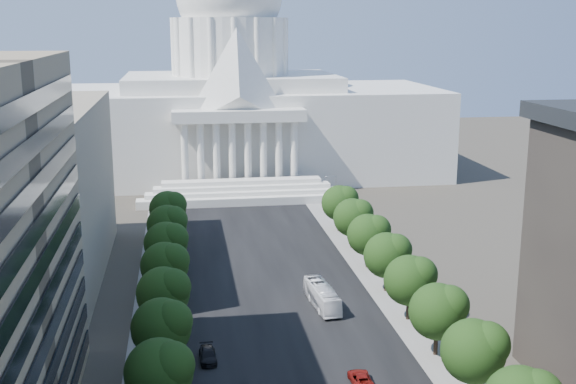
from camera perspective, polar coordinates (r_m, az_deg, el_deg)
name	(u,v)px	position (r m, az deg, el deg)	size (l,w,h in m)	color
road_asphalt	(273,284)	(123.97, -1.16, -7.26)	(30.00, 260.00, 0.01)	black
sidewalk_left	(161,290)	(123.17, -10.04, -7.61)	(8.00, 260.00, 0.02)	gray
sidewalk_right	(381,278)	(127.62, 7.39, -6.76)	(8.00, 260.00, 0.02)	gray
capitol	(231,106)	(211.95, -4.50, 6.81)	(120.00, 56.00, 73.00)	white
tree_l_d	(162,371)	(81.84, -9.94, -13.75)	(7.79, 7.60, 9.97)	#33261C
tree_l_e	(164,326)	(92.71, -9.79, -10.41)	(7.79, 7.60, 9.97)	#33261C
tree_l_f	(165,292)	(103.83, -9.66, -7.78)	(7.79, 7.60, 9.97)	#33261C
tree_l_g	(167,264)	(115.13, -9.57, -5.67)	(7.79, 7.60, 9.97)	#33261C
tree_l_h	(168,242)	(126.56, -9.49, -3.93)	(7.79, 7.60, 9.97)	#33261C
tree_l_i	(168,224)	(138.08, -9.42, -2.48)	(7.79, 7.60, 9.97)	#33261C
tree_l_j	(169,208)	(149.68, -9.37, -1.26)	(7.79, 7.60, 9.97)	#33261C
tree_r_d	(477,349)	(88.20, 14.69, -11.94)	(7.79, 7.60, 9.97)	#33261C
tree_r_e	(440,310)	(98.38, 11.95, -9.09)	(7.79, 7.60, 9.97)	#33261C
tree_r_f	(412,279)	(108.92, 9.76, -6.78)	(7.79, 7.60, 9.97)	#33261C
tree_r_g	(389,254)	(119.74, 7.98, -4.87)	(7.79, 7.60, 9.97)	#33261C
tree_r_h	(370,233)	(130.77, 6.50, -3.27)	(7.79, 7.60, 9.97)	#33261C
tree_r_i	(354,216)	(141.95, 5.26, -1.93)	(7.79, 7.60, 9.97)	#33261C
tree_r_j	(341,202)	(153.26, 4.21, -0.78)	(7.79, 7.60, 9.97)	#33261C
streetlight_c	(451,313)	(99.32, 12.75, -9.31)	(2.61, 0.44, 9.00)	gray
streetlight_d	(396,255)	(121.46, 8.52, -4.94)	(2.61, 0.44, 9.00)	gray
streetlight_e	(359,216)	(144.54, 5.66, -1.92)	(2.61, 0.44, 9.00)	gray
streetlight_f	(333,189)	(168.17, 3.60, 0.26)	(2.61, 0.44, 9.00)	gray
car_red	(361,379)	(91.76, 5.76, -14.48)	(2.51, 5.44, 1.51)	maroon
car_dark_b	(208,355)	(97.63, -6.36, -12.71)	(2.15, 5.30, 1.54)	black
city_bus	(322,296)	(114.06, 2.71, -8.20)	(2.88, 12.32, 3.43)	white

